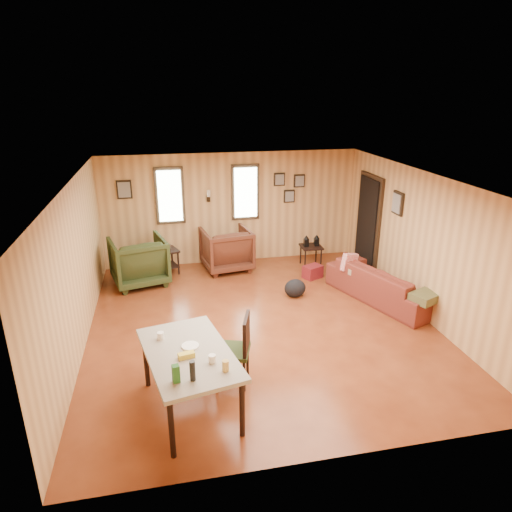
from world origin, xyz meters
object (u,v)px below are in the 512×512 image
Objects in this scene: end_table at (165,257)px; dining_table at (189,358)px; recliner_green at (139,259)px; recliner_brown at (226,247)px; sofa at (384,278)px; side_table at (311,245)px.

end_table is 4.45m from dining_table.
recliner_green is 0.68m from end_table.
recliner_green is 1.62× the size of end_table.
recliner_brown is at bearing -0.62° from end_table.
dining_table reaches higher than sofa.
side_table is at bearing 1.91° from sofa.
end_table is at bearing -9.25° from recliner_brown.
side_table is (-0.77, 1.87, 0.05)m from sofa.
dining_table is at bearing 67.67° from recliner_brown.
recliner_brown reaches higher than end_table.
sofa reaches higher than end_table.
side_table is at bearing 43.63° from dining_table.
recliner_green reaches higher than end_table.
side_table is at bearing -3.72° from end_table.
dining_table is at bearing -124.37° from side_table.
end_table is (-3.86, 2.07, -0.07)m from sofa.
sofa is 4.68m from recliner_green.
sofa is 3.30m from recliner_brown.
recliner_green is 3.62m from side_table.
recliner_green is 1.47× the size of side_table.
recliner_green reaches higher than recliner_brown.
end_table is (0.51, 0.42, -0.16)m from recliner_green.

